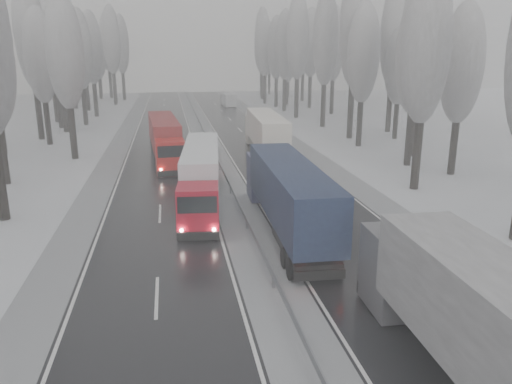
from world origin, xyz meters
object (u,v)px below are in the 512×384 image
object	(u,v)px
box_truck_distant	(228,100)
truck_grey_tarp	(508,344)
truck_cream_box	(265,131)
truck_red_white	(201,171)
truck_blue_box	(286,190)
truck_red_red	(165,136)

from	to	relation	value
box_truck_distant	truck_grey_tarp	bearing A→B (deg)	-94.29
truck_grey_tarp	truck_cream_box	xyz separation A→B (m)	(0.83, 40.09, -0.12)
box_truck_distant	truck_red_white	world-z (taller)	truck_red_white
truck_grey_tarp	truck_blue_box	world-z (taller)	truck_grey_tarp
box_truck_distant	truck_red_red	world-z (taller)	truck_red_red
truck_blue_box	truck_cream_box	distance (m)	23.33
truck_blue_box	box_truck_distant	world-z (taller)	truck_blue_box
truck_cream_box	box_truck_distant	distance (m)	48.87
truck_grey_tarp	box_truck_distant	size ratio (longest dim) A/B	2.54
box_truck_distant	truck_red_white	bearing A→B (deg)	-100.96
truck_grey_tarp	truck_red_red	bearing A→B (deg)	105.05
truck_grey_tarp	truck_blue_box	size ratio (longest dim) A/B	1.04
box_truck_distant	truck_red_white	xyz separation A→B (m)	(-9.68, -65.18, 0.98)
truck_cream_box	truck_red_red	bearing A→B (deg)	-172.16
truck_red_white	truck_grey_tarp	bearing A→B (deg)	-68.32
truck_blue_box	truck_cream_box	xyz separation A→B (m)	(3.17, 23.11, -0.01)
truck_red_white	truck_red_red	size ratio (longest dim) A/B	0.97
truck_red_white	truck_red_red	distance (m)	15.70
truck_blue_box	truck_red_red	distance (m)	23.37
truck_grey_tarp	truck_cream_box	world-z (taller)	truck_grey_tarp
truck_cream_box	box_truck_distant	world-z (taller)	truck_cream_box
truck_grey_tarp	truck_red_white	size ratio (longest dim) A/B	1.14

